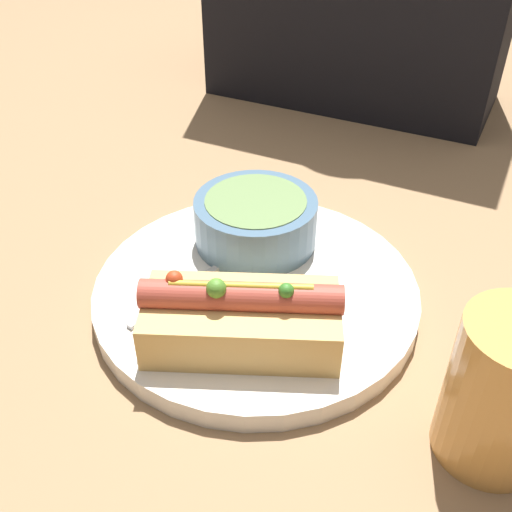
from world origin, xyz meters
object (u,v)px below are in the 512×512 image
hot_dog (241,317)px  soup_bowl (256,219)px  spoon (232,256)px  drinking_glass (504,392)px

hot_dog → soup_bowl: hot_dog is taller
spoon → hot_dog: bearing=-132.9°
spoon → drinking_glass: size_ratio=1.40×
soup_bowl → spoon: bearing=-100.4°
spoon → drinking_glass: bearing=-94.7°
hot_dog → drinking_glass: drinking_glass is taller
spoon → drinking_glass: drinking_glass is taller
drinking_glass → hot_dog: bearing=179.8°
spoon → soup_bowl: bearing=4.9°
hot_dog → spoon: (-0.05, 0.09, -0.02)m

